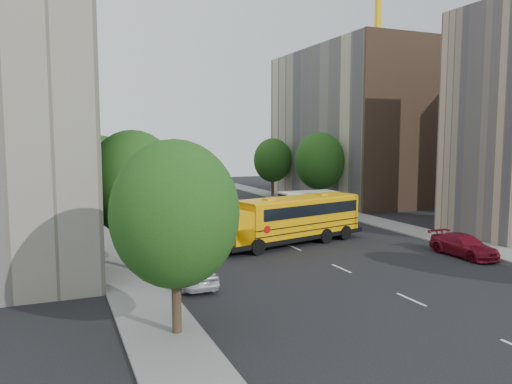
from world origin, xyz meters
TOP-DOWN VIEW (x-y plane):
  - ground at (0.00, 0.00)m, footprint 120.00×120.00m
  - sidewalk_left at (-11.50, 5.00)m, footprint 3.00×80.00m
  - sidewalk_right at (11.50, 5.00)m, footprint 3.00×80.00m
  - lane_markings at (0.00, 10.00)m, footprint 0.15×64.00m
  - building_left_cream at (-18.00, 6.00)m, footprint 10.00×26.00m
  - building_left_redbrick at (-18.00, 28.00)m, footprint 10.00×15.00m
  - building_right_far at (18.00, 20.00)m, footprint 10.00×22.00m
  - building_right_sidewall at (18.00, 9.00)m, footprint 10.10×0.30m
  - tower_crane at (30.25, 28.00)m, footprint 28.50×1.20m
  - street_tree_0 at (-11.00, -14.00)m, footprint 4.80×4.80m
  - street_tree_1 at (-11.00, -4.00)m, footprint 5.12×5.12m
  - street_tree_2 at (-11.00, 14.00)m, footprint 4.99×4.99m
  - street_tree_4 at (11.00, 14.00)m, footprint 5.25×5.25m
  - street_tree_5 at (11.00, 26.00)m, footprint 4.86×4.86m
  - school_bus at (0.19, -0.91)m, footprint 12.24×5.68m
  - safari_truck at (5.40, 6.87)m, footprint 6.49×2.54m
  - parked_car_0 at (-8.80, -7.90)m, footprint 1.92×4.43m
  - parked_car_1 at (-9.26, 11.35)m, footprint 1.45×3.91m
  - parked_car_2 at (-8.80, 25.31)m, footprint 2.36×4.84m
  - parked_car_3 at (8.80, -8.35)m, footprint 2.01×4.80m
  - parked_car_4 at (9.60, 10.10)m, footprint 1.71×4.00m

SIDE VIEW (x-z plane):
  - ground at x=0.00m, z-range 0.00..0.00m
  - lane_markings at x=0.00m, z-range 0.00..0.01m
  - sidewalk_left at x=-11.50m, z-range 0.00..0.12m
  - sidewalk_right at x=11.50m, z-range 0.00..0.12m
  - parked_car_1 at x=-9.26m, z-range 0.00..1.28m
  - parked_car_2 at x=-8.80m, z-range 0.00..1.33m
  - parked_car_4 at x=9.60m, z-range 0.00..1.35m
  - parked_car_3 at x=8.80m, z-range 0.00..1.38m
  - parked_car_0 at x=-8.80m, z-range 0.00..1.49m
  - safari_truck at x=5.40m, z-range 0.08..2.83m
  - school_bus at x=0.19m, z-range 0.20..3.57m
  - street_tree_0 at x=-11.00m, z-range 0.94..8.35m
  - street_tree_5 at x=11.00m, z-range 0.95..8.46m
  - street_tree_2 at x=-11.00m, z-range 0.97..8.68m
  - street_tree_1 at x=-11.00m, z-range 1.00..8.90m
  - street_tree_4 at x=11.00m, z-range 1.02..9.13m
  - building_left_redbrick at x=-18.00m, z-range 0.00..13.00m
  - building_right_far at x=18.00m, z-range 0.00..18.00m
  - building_right_sidewall at x=18.00m, z-range 0.00..18.00m
  - building_left_cream at x=-18.00m, z-range 0.00..20.00m
  - tower_crane at x=30.25m, z-range 6.60..42.35m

